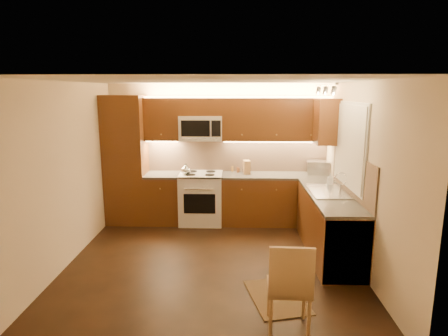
{
  "coord_description": "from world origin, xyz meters",
  "views": [
    {
      "loc": [
        0.32,
        -4.97,
        2.38
      ],
      "look_at": [
        0.15,
        0.55,
        1.25
      ],
      "focal_mm": 30.52,
      "sensor_mm": 36.0,
      "label": 1
    }
  ],
  "objects_px": {
    "stove": "(201,198)",
    "microwave": "(201,128)",
    "kettle": "(186,169)",
    "dining_chair": "(289,285)",
    "sink": "(328,187)",
    "knife_block": "(247,167)",
    "toaster_oven": "(318,167)",
    "soap_bottle": "(330,179)"
  },
  "relations": [
    {
      "from": "stove",
      "to": "microwave",
      "type": "xyz_separation_m",
      "value": [
        0.0,
        0.14,
        1.26
      ]
    },
    {
      "from": "kettle",
      "to": "dining_chair",
      "type": "bearing_deg",
      "value": -64.53
    },
    {
      "from": "sink",
      "to": "knife_block",
      "type": "xyz_separation_m",
      "value": [
        -1.18,
        1.21,
        0.05
      ]
    },
    {
      "from": "microwave",
      "to": "dining_chair",
      "type": "xyz_separation_m",
      "value": [
        1.16,
        -3.29,
        -1.24
      ]
    },
    {
      "from": "toaster_oven",
      "to": "stove",
      "type": "bearing_deg",
      "value": -170.53
    },
    {
      "from": "kettle",
      "to": "knife_block",
      "type": "relative_size",
      "value": 0.82
    },
    {
      "from": "sink",
      "to": "kettle",
      "type": "relative_size",
      "value": 4.27
    },
    {
      "from": "microwave",
      "to": "knife_block",
      "type": "bearing_deg",
      "value": -3.58
    },
    {
      "from": "toaster_oven",
      "to": "dining_chair",
      "type": "xyz_separation_m",
      "value": [
        -0.95,
        -3.27,
        -0.54
      ]
    },
    {
      "from": "stove",
      "to": "microwave",
      "type": "bearing_deg",
      "value": 90.0
    },
    {
      "from": "stove",
      "to": "sink",
      "type": "xyz_separation_m",
      "value": [
        2.0,
        -1.12,
        0.52
      ]
    },
    {
      "from": "sink",
      "to": "kettle",
      "type": "height_order",
      "value": "kettle"
    },
    {
      "from": "stove",
      "to": "kettle",
      "type": "height_order",
      "value": "kettle"
    },
    {
      "from": "toaster_oven",
      "to": "knife_block",
      "type": "xyz_separation_m",
      "value": [
        -1.28,
        -0.03,
        0.0
      ]
    },
    {
      "from": "microwave",
      "to": "kettle",
      "type": "xyz_separation_m",
      "value": [
        -0.26,
        -0.25,
        -0.7
      ]
    },
    {
      "from": "toaster_oven",
      "to": "knife_block",
      "type": "height_order",
      "value": "knife_block"
    },
    {
      "from": "soap_bottle",
      "to": "dining_chair",
      "type": "relative_size",
      "value": 0.2
    },
    {
      "from": "kettle",
      "to": "knife_block",
      "type": "distance_m",
      "value": 1.1
    },
    {
      "from": "microwave",
      "to": "knife_block",
      "type": "xyz_separation_m",
      "value": [
        0.82,
        -0.05,
        -0.7
      ]
    },
    {
      "from": "kettle",
      "to": "knife_block",
      "type": "bearing_deg",
      "value": 10.95
    },
    {
      "from": "microwave",
      "to": "soap_bottle",
      "type": "distance_m",
      "value": 2.4
    },
    {
      "from": "microwave",
      "to": "kettle",
      "type": "relative_size",
      "value": 3.77
    },
    {
      "from": "toaster_oven",
      "to": "soap_bottle",
      "type": "xyz_separation_m",
      "value": [
        0.02,
        -0.84,
        -0.02
      ]
    },
    {
      "from": "microwave",
      "to": "toaster_oven",
      "type": "bearing_deg",
      "value": -0.5
    },
    {
      "from": "microwave",
      "to": "soap_bottle",
      "type": "bearing_deg",
      "value": -21.91
    },
    {
      "from": "microwave",
      "to": "sink",
      "type": "relative_size",
      "value": 0.88
    },
    {
      "from": "sink",
      "to": "kettle",
      "type": "distance_m",
      "value": 2.47
    },
    {
      "from": "kettle",
      "to": "soap_bottle",
      "type": "relative_size",
      "value": 1.04
    },
    {
      "from": "stove",
      "to": "knife_block",
      "type": "bearing_deg",
      "value": 5.8
    },
    {
      "from": "stove",
      "to": "sink",
      "type": "relative_size",
      "value": 1.07
    },
    {
      "from": "dining_chair",
      "to": "soap_bottle",
      "type": "bearing_deg",
      "value": 70.75
    },
    {
      "from": "sink",
      "to": "soap_bottle",
      "type": "xyz_separation_m",
      "value": [
        0.13,
        0.41,
        0.02
      ]
    },
    {
      "from": "soap_bottle",
      "to": "stove",
      "type": "bearing_deg",
      "value": 168.82
    },
    {
      "from": "knife_block",
      "to": "dining_chair",
      "type": "distance_m",
      "value": 3.3
    },
    {
      "from": "toaster_oven",
      "to": "sink",
      "type": "bearing_deg",
      "value": -88.62
    },
    {
      "from": "knife_block",
      "to": "stove",
      "type": "bearing_deg",
      "value": 176.54
    },
    {
      "from": "microwave",
      "to": "knife_block",
      "type": "relative_size",
      "value": 3.11
    },
    {
      "from": "knife_block",
      "to": "sink",
      "type": "bearing_deg",
      "value": -55.01
    },
    {
      "from": "sink",
      "to": "dining_chair",
      "type": "distance_m",
      "value": 2.25
    },
    {
      "from": "kettle",
      "to": "knife_block",
      "type": "height_order",
      "value": "knife_block"
    },
    {
      "from": "knife_block",
      "to": "dining_chair",
      "type": "xyz_separation_m",
      "value": [
        0.34,
        -3.24,
        -0.54
      ]
    },
    {
      "from": "stove",
      "to": "microwave",
      "type": "distance_m",
      "value": 1.27
    }
  ]
}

